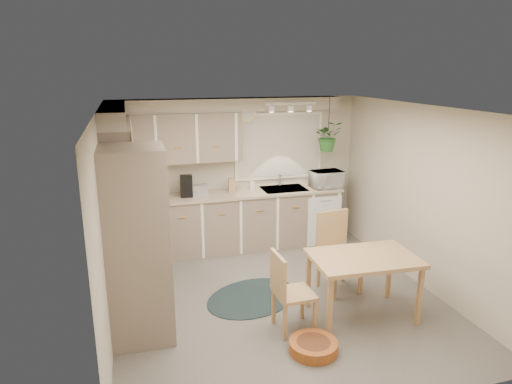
{
  "coord_description": "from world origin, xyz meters",
  "views": [
    {
      "loc": [
        -1.69,
        -4.99,
        2.86
      ],
      "look_at": [
        -0.13,
        0.55,
        1.28
      ],
      "focal_mm": 32.0,
      "sensor_mm": 36.0,
      "label": 1
    }
  ],
  "objects_px": {
    "chair_back": "(340,253)",
    "microwave": "(326,177)",
    "dining_table": "(362,286)",
    "braided_rug": "(253,297)",
    "pet_bed": "(313,346)",
    "chair_left": "(294,291)"
  },
  "relations": [
    {
      "from": "braided_rug",
      "to": "pet_bed",
      "type": "height_order",
      "value": "pet_bed"
    },
    {
      "from": "dining_table",
      "to": "chair_back",
      "type": "distance_m",
      "value": 0.68
    },
    {
      "from": "pet_bed",
      "to": "microwave",
      "type": "distance_m",
      "value": 3.36
    },
    {
      "from": "dining_table",
      "to": "pet_bed",
      "type": "relative_size",
      "value": 2.37
    },
    {
      "from": "dining_table",
      "to": "microwave",
      "type": "xyz_separation_m",
      "value": [
        0.58,
        2.35,
        0.73
      ]
    },
    {
      "from": "braided_rug",
      "to": "microwave",
      "type": "distance_m",
      "value": 2.58
    },
    {
      "from": "dining_table",
      "to": "pet_bed",
      "type": "xyz_separation_m",
      "value": [
        -0.82,
        -0.52,
        -0.32
      ]
    },
    {
      "from": "pet_bed",
      "to": "braided_rug",
      "type": "bearing_deg",
      "value": 103.31
    },
    {
      "from": "chair_back",
      "to": "pet_bed",
      "type": "xyz_separation_m",
      "value": [
        -0.85,
        -1.18,
        -0.46
      ]
    },
    {
      "from": "chair_left",
      "to": "microwave",
      "type": "height_order",
      "value": "microwave"
    },
    {
      "from": "dining_table",
      "to": "chair_left",
      "type": "height_order",
      "value": "chair_left"
    },
    {
      "from": "chair_left",
      "to": "braided_rug",
      "type": "distance_m",
      "value": 0.97
    },
    {
      "from": "chair_left",
      "to": "braided_rug",
      "type": "bearing_deg",
      "value": -164.54
    },
    {
      "from": "microwave",
      "to": "pet_bed",
      "type": "bearing_deg",
      "value": -119.33
    },
    {
      "from": "braided_rug",
      "to": "pet_bed",
      "type": "relative_size",
      "value": 2.5
    },
    {
      "from": "chair_back",
      "to": "dining_table",
      "type": "bearing_deg",
      "value": 79.07
    },
    {
      "from": "chair_back",
      "to": "microwave",
      "type": "xyz_separation_m",
      "value": [
        0.54,
        1.69,
        0.59
      ]
    },
    {
      "from": "dining_table",
      "to": "braided_rug",
      "type": "distance_m",
      "value": 1.4
    },
    {
      "from": "braided_rug",
      "to": "microwave",
      "type": "xyz_separation_m",
      "value": [
        1.7,
        1.6,
        1.11
      ]
    },
    {
      "from": "chair_back",
      "to": "pet_bed",
      "type": "relative_size",
      "value": 2.04
    },
    {
      "from": "chair_left",
      "to": "microwave",
      "type": "bearing_deg",
      "value": 147.05
    },
    {
      "from": "dining_table",
      "to": "microwave",
      "type": "relative_size",
      "value": 2.39
    }
  ]
}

